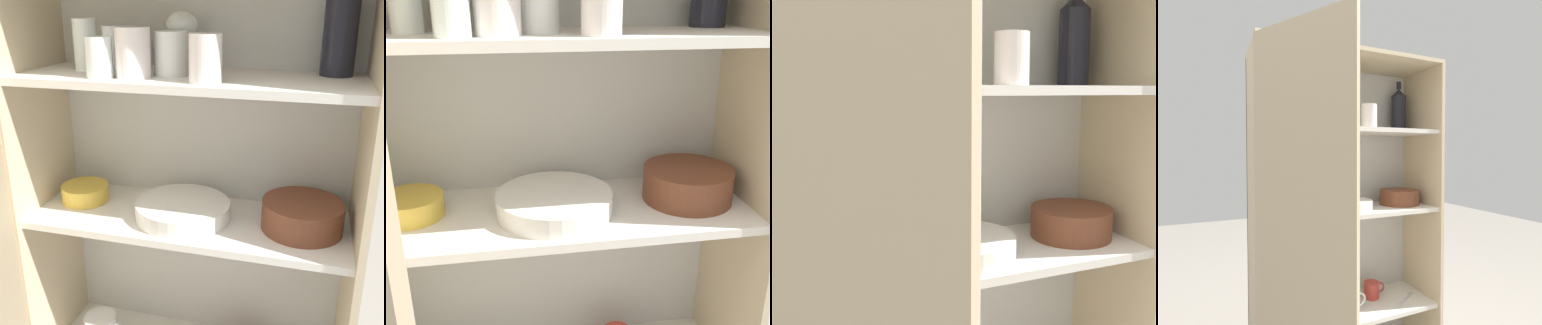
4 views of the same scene
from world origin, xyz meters
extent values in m
cube|color=silver|center=(0.00, 0.31, 0.75)|extent=(0.88, 0.02, 1.50)
cube|color=#CCB793|center=(0.43, 0.15, 0.75)|extent=(0.02, 0.34, 1.50)
cube|color=silver|center=(0.00, 0.15, 0.79)|extent=(0.85, 0.30, 0.02)
cube|color=silver|center=(0.00, 0.15, 1.18)|extent=(0.85, 0.30, 0.02)
cylinder|color=white|center=(-0.04, 0.14, 1.24)|extent=(0.08, 0.08, 0.10)
cylinder|color=silver|center=(-0.11, 0.08, 1.24)|extent=(0.08, 0.08, 0.12)
cylinder|color=silver|center=(0.06, 0.06, 1.24)|extent=(0.07, 0.07, 0.11)
cylinder|color=white|center=(-0.28, 0.17, 1.25)|extent=(0.06, 0.06, 0.13)
cylinder|color=white|center=(-0.19, 0.06, 1.23)|extent=(0.06, 0.06, 0.09)
cylinder|color=white|center=(-0.20, 0.19, 1.24)|extent=(0.07, 0.07, 0.11)
cylinder|color=white|center=(-0.04, 0.23, 1.19)|extent=(0.07, 0.07, 0.01)
cylinder|color=white|center=(-0.04, 0.23, 1.23)|extent=(0.01, 0.01, 0.08)
ellipsoid|color=white|center=(-0.04, 0.23, 1.30)|extent=(0.08, 0.08, 0.07)
cylinder|color=black|center=(0.35, 0.24, 1.28)|extent=(0.08, 0.08, 0.20)
cone|color=black|center=(0.35, 0.24, 1.40)|extent=(0.08, 0.08, 0.04)
cylinder|color=white|center=(-0.02, 0.14, 0.81)|extent=(0.26, 0.26, 0.01)
cylinder|color=white|center=(-0.02, 0.14, 0.82)|extent=(0.26, 0.26, 0.01)
cylinder|color=white|center=(-0.02, 0.14, 0.83)|extent=(0.26, 0.26, 0.01)
cylinder|color=white|center=(-0.02, 0.14, 0.83)|extent=(0.26, 0.26, 0.01)
cylinder|color=white|center=(-0.02, 0.14, 0.84)|extent=(0.26, 0.26, 0.01)
cylinder|color=brown|center=(0.30, 0.16, 0.84)|extent=(0.21, 0.21, 0.08)
torus|color=brown|center=(0.30, 0.16, 0.88)|extent=(0.20, 0.20, 0.01)
cylinder|color=gold|center=(-0.32, 0.17, 0.83)|extent=(0.14, 0.14, 0.05)
torus|color=gold|center=(-0.32, 0.17, 0.85)|extent=(0.14, 0.14, 0.01)
camera|label=1|loc=(0.30, -0.91, 1.36)|focal=42.00mm
camera|label=2|loc=(-0.11, -0.75, 1.25)|focal=42.00mm
camera|label=3|loc=(-0.38, -0.77, 1.18)|focal=42.00mm
camera|label=4|loc=(-0.58, -1.15, 1.07)|focal=28.00mm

